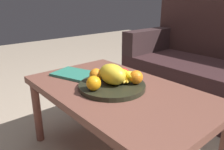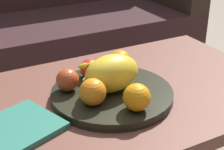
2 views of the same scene
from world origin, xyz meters
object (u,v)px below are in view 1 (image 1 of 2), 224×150
melon_large_front (112,74)px  orange_left (94,83)px  orange_right (96,75)px  magazine (74,74)px  banana_bunch (124,76)px  orange_front (136,77)px  apple_front (107,71)px  coffee_table (118,97)px  apple_left (124,73)px  fruit_bowl (112,86)px

melon_large_front → orange_left: (0.01, -0.13, -0.02)m
melon_large_front → orange_left: melon_large_front is taller
orange_right → magazine: (-0.23, -0.00, -0.05)m
banana_bunch → orange_front: bearing=15.4°
melon_large_front → banana_bunch: melon_large_front is taller
apple_front → magazine: size_ratio=0.27×
banana_bunch → coffee_table: bearing=-77.8°
coffee_table → orange_left: size_ratio=14.09×
orange_left → apple_front: bearing=122.7°
apple_front → orange_right: bearing=-73.7°
orange_right → apple_left: size_ratio=1.22×
apple_front → apple_left: (0.09, 0.05, -0.00)m
apple_left → magazine: bearing=-152.8°
coffee_table → fruit_bowl: bearing=-143.1°
fruit_bowl → coffee_table: bearing=36.9°
coffee_table → banana_bunch: 0.12m
apple_left → fruit_bowl: bearing=-79.1°
banana_bunch → magazine: (-0.33, -0.12, -0.04)m
orange_left → apple_left: bearing=96.7°
fruit_bowl → orange_front: 0.14m
apple_front → banana_bunch: bearing=8.0°
coffee_table → orange_front: 0.15m
orange_left → apple_front: orange_left is taller
coffee_table → orange_front: (0.06, 0.08, 0.11)m
melon_large_front → orange_left: bearing=-87.5°
orange_left → banana_bunch: bearing=88.3°
coffee_table → magazine: 0.35m
orange_right → orange_left: bearing=-42.2°
apple_left → magazine: size_ratio=0.24×
orange_left → magazine: orange_left is taller
fruit_bowl → banana_bunch: (0.01, 0.08, 0.04)m
orange_right → banana_bunch: size_ratio=0.48×
orange_front → banana_bunch: orange_front is taller
orange_front → apple_front: bearing=-169.3°
fruit_bowl → apple_front: (-0.11, 0.06, 0.05)m
melon_large_front → apple_left: size_ratio=2.73×
melon_large_front → apple_front: size_ratio=2.48×
fruit_bowl → apple_front: size_ratio=5.34×
orange_front → magazine: bearing=-160.3°
fruit_bowl → orange_front: orange_front is taller
apple_front → banana_bunch: (0.13, 0.02, -0.01)m
orange_right → coffee_table: bearing=30.4°
banana_bunch → magazine: bearing=-159.4°
orange_front → orange_left: size_ratio=0.99×
apple_front → apple_left: size_ratio=1.10×
coffee_table → orange_right: orange_right is taller
orange_front → apple_left: bearing=175.1°
fruit_bowl → melon_large_front: (0.00, 0.00, 0.07)m
fruit_bowl → orange_left: 0.13m
fruit_bowl → melon_large_front: 0.07m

